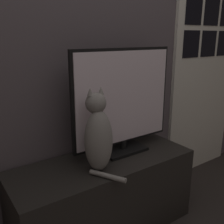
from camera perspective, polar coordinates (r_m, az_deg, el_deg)
The scene contains 5 objects.
wall_back at distance 1.76m, azimuth -7.07°, elevation 16.61°, with size 4.80×0.05×2.60m.
tv_stand at distance 1.83m, azimuth -1.67°, elevation -17.79°, with size 1.20×0.46×0.52m.
tv at distance 1.73m, azimuth 2.50°, elevation 2.37°, with size 0.76×0.19×0.70m.
cat at distance 1.51m, azimuth -3.07°, elevation -5.19°, with size 0.18×0.31×0.50m.
door at distance 2.60m, azimuth 19.64°, elevation 10.00°, with size 0.84×0.04×2.05m.
Camera 1 is at (-0.83, -0.32, 1.28)m, focal length 42.00 mm.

